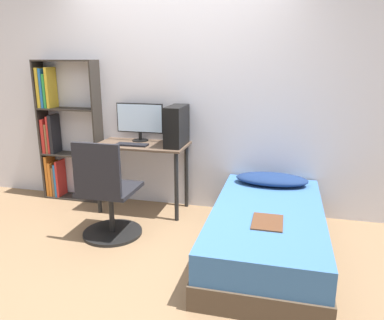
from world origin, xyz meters
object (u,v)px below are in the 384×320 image
at_px(monitor, 140,120).
at_px(keyboard, 132,145).
at_px(bookshelf, 59,134).
at_px(office_chair, 108,201).
at_px(bed, 267,232).
at_px(pc_tower, 177,126).

distance_m(monitor, keyboard, 0.34).
relative_size(bookshelf, office_chair, 1.72).
distance_m(bookshelf, bed, 2.73).
xyz_separation_m(monitor, keyboard, (0.00, -0.25, -0.23)).
bearing_deg(monitor, office_chair, -89.75).
xyz_separation_m(office_chair, bed, (1.49, 0.04, -0.16)).
bearing_deg(bookshelf, office_chair, -39.94).
height_order(office_chair, pc_tower, pc_tower).
xyz_separation_m(bookshelf, monitor, (1.04, 0.01, 0.21)).
bearing_deg(office_chair, pc_tower, 58.11).
xyz_separation_m(bed, pc_tower, (-1.02, 0.71, 0.78)).
bearing_deg(keyboard, bed, -21.47).
xyz_separation_m(bookshelf, pc_tower, (1.51, -0.12, 0.19)).
bearing_deg(office_chair, keyboard, 89.97).
bearing_deg(pc_tower, office_chair, -121.89).
relative_size(bookshelf, pc_tower, 3.91).
xyz_separation_m(office_chair, pc_tower, (0.47, 0.75, 0.61)).
xyz_separation_m(bookshelf, bed, (2.53, -0.83, -0.59)).
bearing_deg(bed, keyboard, 158.53).
xyz_separation_m(bed, monitor, (-1.49, 0.84, 0.80)).
height_order(keyboard, pc_tower, pc_tower).
distance_m(bookshelf, pc_tower, 1.53).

